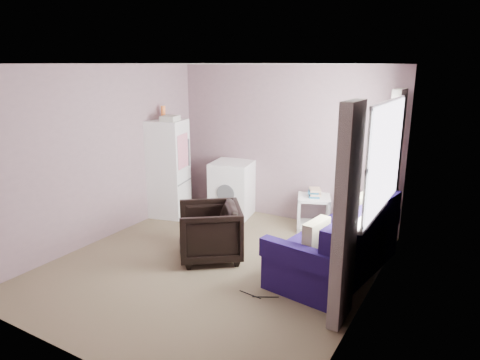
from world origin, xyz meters
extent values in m
cube|color=#7B6B50|center=(0.00, 0.00, -0.01)|extent=(3.80, 4.20, 0.02)
cube|color=silver|center=(0.00, 0.00, 2.51)|extent=(3.80, 4.20, 0.02)
cube|color=gray|center=(0.00, 2.11, 1.25)|extent=(3.80, 0.02, 2.50)
cube|color=gray|center=(0.00, -2.11, 1.25)|extent=(3.80, 0.02, 2.50)
cube|color=gray|center=(-1.91, 0.00, 1.25)|extent=(0.02, 4.20, 2.50)
cube|color=gray|center=(1.91, 0.00, 1.25)|extent=(0.02, 4.20, 2.50)
cube|color=white|center=(1.89, 0.70, 1.50)|extent=(0.01, 1.60, 1.20)
imported|color=black|center=(-0.16, 0.16, 0.40)|extent=(1.06, 1.07, 0.81)
cube|color=white|center=(-1.70, 1.23, 0.81)|extent=(0.67, 0.67, 1.62)
cube|color=#5A5E63|center=(-1.42, 1.29, 0.60)|extent=(0.13, 0.51, 0.02)
cube|color=#5A5E63|center=(-1.46, 1.49, 1.07)|extent=(0.02, 0.03, 0.46)
cube|color=white|center=(-1.41, 1.27, 1.13)|extent=(0.10, 0.38, 0.56)
cylinder|color=orange|center=(-1.78, 1.25, 1.74)|extent=(0.09, 0.09, 0.22)
cube|color=beige|center=(-1.57, 1.16, 1.67)|extent=(0.30, 0.33, 0.08)
cube|color=white|center=(-0.78, 1.78, 0.46)|extent=(0.76, 0.76, 0.92)
cube|color=#5A5E63|center=(-0.78, 1.76, 0.89)|extent=(0.71, 0.69, 0.05)
cylinder|color=#5A5E63|center=(-0.72, 1.45, 0.47)|extent=(0.30, 0.08, 0.30)
cube|color=white|center=(0.66, 1.82, 0.51)|extent=(0.63, 0.63, 0.04)
cube|color=white|center=(0.66, 1.82, 0.06)|extent=(0.63, 0.63, 0.04)
cube|color=white|center=(0.45, 1.74, 0.27)|extent=(0.22, 0.47, 0.54)
cube|color=white|center=(0.87, 1.90, 0.27)|extent=(0.22, 0.47, 0.54)
cube|color=#1F5E84|center=(0.66, 1.82, 0.55)|extent=(0.24, 0.28, 0.03)
cube|color=tan|center=(0.67, 1.83, 0.58)|extent=(0.25, 0.28, 0.03)
cube|color=#1F5E84|center=(0.65, 1.82, 0.61)|extent=(0.23, 0.27, 0.03)
cube|color=tan|center=(0.67, 1.82, 0.65)|extent=(0.25, 0.28, 0.03)
cube|color=#201255|center=(1.38, 0.66, 0.21)|extent=(1.16, 2.01, 0.42)
cube|color=#201255|center=(1.73, 0.61, 0.65)|extent=(0.46, 1.91, 0.46)
cube|color=#201255|center=(1.25, -0.25, 0.53)|extent=(0.91, 0.28, 0.21)
cube|color=#201255|center=(1.51, 1.57, 0.53)|extent=(0.91, 0.28, 0.21)
cube|color=beige|center=(1.35, 0.05, 0.63)|extent=(0.19, 0.44, 0.42)
cube|color=beige|center=(1.52, 1.26, 0.63)|extent=(0.19, 0.44, 0.42)
cube|color=white|center=(1.28, 0.57, 0.43)|extent=(0.29, 0.38, 0.02)
cube|color=silver|center=(1.41, 0.55, 0.55)|extent=(0.11, 0.35, 0.23)
cube|color=white|center=(1.82, 0.70, 0.87)|extent=(0.14, 1.70, 0.04)
cube|color=white|center=(1.87, 0.70, 0.90)|extent=(0.02, 1.68, 0.05)
cube|color=white|center=(1.87, 0.70, 1.50)|extent=(0.02, 1.68, 0.05)
cube|color=white|center=(1.87, 0.70, 2.10)|extent=(0.02, 1.68, 0.05)
cube|color=white|center=(1.87, -0.10, 1.50)|extent=(0.02, 0.05, 1.20)
cube|color=white|center=(1.87, 0.43, 1.50)|extent=(0.02, 0.05, 1.20)
cube|color=white|center=(1.87, 0.97, 1.50)|extent=(0.02, 0.05, 1.20)
cube|color=white|center=(1.87, 1.50, 1.50)|extent=(0.02, 0.05, 1.20)
cube|color=beige|center=(1.78, -0.38, 1.10)|extent=(0.12, 0.46, 2.18)
cube|color=beige|center=(1.78, 1.78, 1.10)|extent=(0.12, 0.46, 2.18)
cylinder|color=black|center=(0.94, -0.37, 0.01)|extent=(0.26, 0.15, 0.01)
cylinder|color=black|center=(0.77, -0.41, 0.01)|extent=(0.29, 0.05, 0.01)
camera|label=1|loc=(2.83, -4.17, 2.49)|focal=32.00mm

